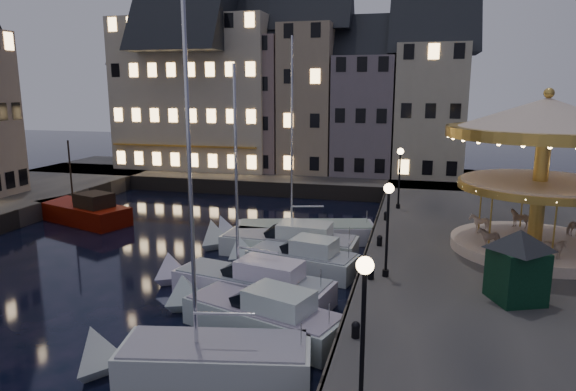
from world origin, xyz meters
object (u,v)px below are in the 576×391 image
(streetlamp_a, at_px, (363,313))
(bollard_c, at_px, (380,240))
(streetlamp_b, at_px, (388,216))
(streetlamp_c, at_px, (400,169))
(motorboat_a, at_px, (199,360))
(motorboat_e, at_px, (283,243))
(motorboat_c, at_px, (245,283))
(motorboat_b, at_px, (254,315))
(red_fishing_boat, at_px, (84,213))
(bollard_d, at_px, (386,215))
(motorboat_f, at_px, (296,233))
(bollard_b, at_px, (371,272))
(motorboat_d, at_px, (295,260))
(carousel, at_px, (544,146))
(ticket_kiosk, at_px, (519,253))
(bollard_a, at_px, (356,329))

(streetlamp_a, relative_size, bollard_c, 7.32)
(streetlamp_b, relative_size, streetlamp_c, 1.00)
(motorboat_a, bearing_deg, motorboat_e, 92.37)
(motorboat_a, relative_size, motorboat_c, 1.09)
(bollard_c, relative_size, motorboat_b, 0.08)
(bollard_c, height_order, motorboat_e, motorboat_e)
(streetlamp_c, bearing_deg, red_fishing_boat, -168.82)
(bollard_d, xyz_separation_m, motorboat_f, (-5.43, -1.63, -1.07))
(bollard_b, bearing_deg, motorboat_d, 140.30)
(motorboat_a, height_order, motorboat_b, motorboat_a)
(motorboat_f, relative_size, carousel, 1.38)
(motorboat_b, bearing_deg, motorboat_a, -103.09)
(motorboat_c, bearing_deg, red_fishing_boat, 147.21)
(motorboat_e, distance_m, carousel, 14.57)
(motorboat_e, bearing_deg, streetlamp_a, -68.44)
(bollard_b, xyz_separation_m, bollard_d, (0.00, 10.50, 0.00))
(bollard_c, xyz_separation_m, bollard_d, (0.00, 5.50, 0.00))
(motorboat_b, xyz_separation_m, ticket_kiosk, (9.88, 2.41, 2.60))
(streetlamp_a, xyz_separation_m, red_fishing_boat, (-21.83, 19.19, -3.31))
(motorboat_c, bearing_deg, motorboat_d, 69.57)
(streetlamp_b, distance_m, motorboat_d, 6.62)
(carousel, bearing_deg, ticket_kiosk, -106.24)
(motorboat_c, bearing_deg, ticket_kiosk, -3.14)
(motorboat_c, bearing_deg, bollard_b, 3.46)
(carousel, bearing_deg, bollard_b, -141.89)
(streetlamp_a, height_order, ticket_kiosk, streetlamp_a)
(motorboat_b, distance_m, red_fishing_boat, 21.44)
(motorboat_e, bearing_deg, red_fishing_boat, 167.26)
(bollard_c, height_order, motorboat_d, motorboat_d)
(streetlamp_a, height_order, streetlamp_c, same)
(streetlamp_a, xyz_separation_m, motorboat_c, (-6.26, 9.16, -3.34))
(streetlamp_a, xyz_separation_m, motorboat_a, (-5.64, 2.63, -3.48))
(ticket_kiosk, bearing_deg, motorboat_b, -166.31)
(ticket_kiosk, bearing_deg, motorboat_e, 147.66)
(streetlamp_b, distance_m, motorboat_f, 10.89)
(bollard_b, xyz_separation_m, carousel, (7.69, 6.03, 5.06))
(motorboat_a, distance_m, motorboat_b, 3.60)
(motorboat_e, height_order, carousel, carousel)
(motorboat_e, xyz_separation_m, motorboat_f, (0.15, 2.72, -0.12))
(bollard_d, distance_m, red_fishing_boat, 21.27)
(bollard_a, bearing_deg, ticket_kiosk, 38.77)
(bollard_d, bearing_deg, motorboat_b, -106.96)
(bollard_a, bearing_deg, motorboat_f, 110.71)
(streetlamp_b, distance_m, bollard_a, 6.50)
(motorboat_a, height_order, red_fishing_boat, motorboat_a)
(bollard_b, distance_m, carousel, 11.00)
(motorboat_e, distance_m, motorboat_f, 2.73)
(bollard_b, xyz_separation_m, motorboat_b, (-4.23, -3.37, -0.96))
(motorboat_c, distance_m, motorboat_d, 4.11)
(bollard_a, relative_size, motorboat_f, 0.04)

